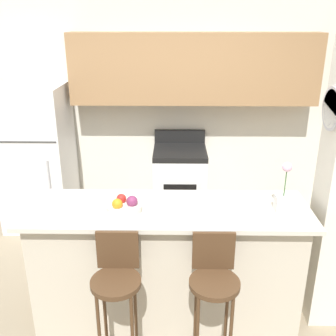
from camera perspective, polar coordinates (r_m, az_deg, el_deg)
ground_plane at (r=3.54m, az=-0.19°, el=-20.56°), size 14.00×14.00×0.00m
wall_back at (r=4.66m, az=1.76°, el=10.76°), size 5.60×0.38×2.55m
counter_bar at (r=3.22m, az=-0.20°, el=-13.77°), size 2.16×0.66×1.01m
refrigerator at (r=4.78m, az=-18.49°, el=1.48°), size 0.75×0.74×1.66m
stove_range at (r=4.72m, az=1.69°, el=-2.50°), size 0.61×0.61×1.07m
bar_stool_left at (r=2.76m, az=-7.43°, el=-16.34°), size 0.34×0.34×1.02m
bar_stool_right at (r=2.75m, az=6.65°, el=-16.50°), size 0.34×0.34×1.02m
orchid_vase at (r=2.99m, az=16.44°, el=-4.07°), size 0.11×0.11×0.38m
fruit_bowl at (r=2.92m, az=-6.37°, el=-5.47°), size 0.26×0.26×0.12m
trash_bin at (r=4.65m, az=-11.57°, el=-7.05°), size 0.28×0.28×0.38m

